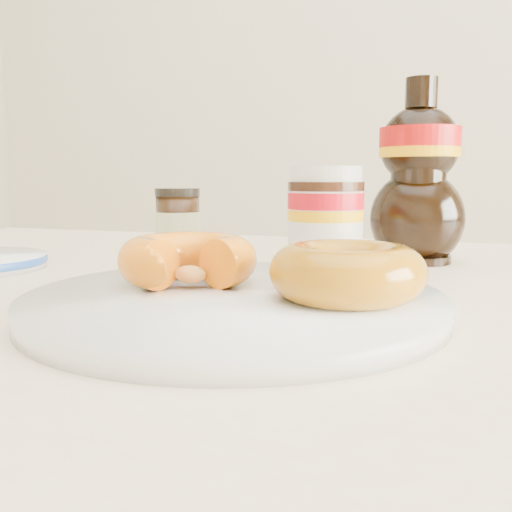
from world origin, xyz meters
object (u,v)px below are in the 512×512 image
(syrup_bottle, at_px, (418,172))
(dark_jar, at_px, (178,225))
(plate, at_px, (235,302))
(donut_whole, at_px, (347,272))
(donut_bitten, at_px, (188,260))
(nutella_jar, at_px, (325,216))
(dining_table, at_px, (301,388))

(syrup_bottle, height_order, dark_jar, syrup_bottle)
(plate, relative_size, dark_jar, 3.55)
(donut_whole, height_order, dark_jar, dark_jar)
(plate, height_order, donut_bitten, donut_bitten)
(nutella_jar, bearing_deg, donut_bitten, -113.83)
(plate, relative_size, donut_whole, 2.84)
(dining_table, distance_m, donut_bitten, 0.15)
(nutella_jar, relative_size, dark_jar, 1.28)
(plate, relative_size, donut_bitten, 2.79)
(plate, bearing_deg, syrup_bottle, 69.50)
(dining_table, distance_m, dark_jar, 0.27)
(syrup_bottle, bearing_deg, donut_whole, -96.13)
(donut_bitten, relative_size, nutella_jar, 1.00)
(plate, bearing_deg, nutella_jar, 81.78)
(plate, xyz_separation_m, nutella_jar, (0.03, 0.19, 0.05))
(dining_table, relative_size, plate, 4.65)
(donut_bitten, relative_size, dark_jar, 1.27)
(dining_table, bearing_deg, donut_whole, -58.21)
(nutella_jar, distance_m, syrup_bottle, 0.15)
(donut_bitten, bearing_deg, donut_whole, 13.32)
(nutella_jar, bearing_deg, plate, -98.22)
(nutella_jar, bearing_deg, syrup_bottle, 52.23)
(donut_whole, relative_size, nutella_jar, 0.98)
(plate, xyz_separation_m, donut_whole, (0.08, 0.00, 0.03))
(dining_table, relative_size, donut_whole, 13.21)
(dining_table, distance_m, syrup_bottle, 0.30)
(donut_bitten, bearing_deg, syrup_bottle, 82.58)
(donut_bitten, distance_m, nutella_jar, 0.19)
(donut_whole, height_order, syrup_bottle, syrup_bottle)
(plate, distance_m, donut_bitten, 0.06)
(nutella_jar, bearing_deg, donut_whole, -74.41)
(dining_table, xyz_separation_m, syrup_bottle, (0.08, 0.22, 0.19))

